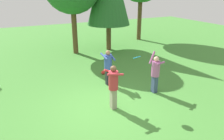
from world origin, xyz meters
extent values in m
plane|color=#478C38|center=(0.00, 0.00, 0.00)|extent=(40.00, 40.00, 0.00)
cube|color=#38476B|center=(2.37, 0.21, 0.37)|extent=(0.19, 0.22, 0.73)
cylinder|color=#A85693|center=(2.37, 0.21, 1.05)|extent=(0.34, 0.34, 0.64)
sphere|color=beige|center=(2.37, 0.21, 1.47)|extent=(0.21, 0.21, 0.21)
cylinder|color=#A85693|center=(2.45, 0.02, 1.33)|extent=(0.54, 0.28, 0.12)
cylinder|color=#A85693|center=(2.30, 0.39, 1.48)|extent=(0.37, 0.21, 0.49)
cube|color=gray|center=(0.26, -0.21, 0.39)|extent=(0.19, 0.22, 0.77)
cylinder|color=#B72D38|center=(0.26, -0.21, 1.11)|extent=(0.34, 0.34, 0.67)
sphere|color=brown|center=(0.26, -0.21, 1.54)|extent=(0.22, 0.22, 0.22)
cylinder|color=#B72D38|center=(0.28, -0.01, 1.34)|extent=(0.55, 0.12, 0.32)
cylinder|color=#B72D38|center=(0.25, -0.41, 1.41)|extent=(0.58, 0.13, 0.16)
cube|color=black|center=(0.95, 1.73, 0.37)|extent=(0.19, 0.22, 0.75)
cylinder|color=#334C9E|center=(0.95, 1.73, 1.07)|extent=(0.34, 0.34, 0.65)
sphere|color=#8C6647|center=(0.95, 1.73, 1.49)|extent=(0.21, 0.21, 0.21)
cylinder|color=#334C9E|center=(1.15, 1.75, 1.30)|extent=(0.13, 0.54, 0.29)
cylinder|color=#334C9E|center=(0.75, 1.71, 1.37)|extent=(0.13, 0.56, 0.20)
cylinder|color=#2393D1|center=(1.14, -0.28, 1.85)|extent=(0.33, 0.32, 0.14)
sphere|color=red|center=(1.22, 2.94, 0.10)|extent=(0.19, 0.19, 0.19)
cylinder|color=brown|center=(3.46, 7.10, 1.61)|extent=(0.33, 0.33, 3.21)
cylinder|color=brown|center=(1.08, 7.23, 1.63)|extent=(0.33, 0.33, 3.25)
cylinder|color=brown|center=(7.08, 8.86, 1.92)|extent=(0.34, 0.34, 3.85)
camera|label=1|loc=(-2.70, -6.28, 4.11)|focal=34.09mm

